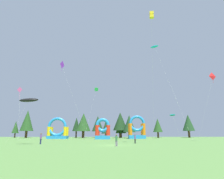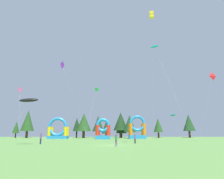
{
  "view_description": "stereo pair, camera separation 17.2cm",
  "coord_description": "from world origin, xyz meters",
  "px_view_note": "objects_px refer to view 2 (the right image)",
  "views": [
    {
      "loc": [
        -0.8,
        -31.7,
        1.91
      ],
      "look_at": [
        0.0,
        8.53,
        10.41
      ],
      "focal_mm": 32.62,
      "sensor_mm": 36.0,
      "label": 1
    },
    {
      "loc": [
        -0.63,
        -31.71,
        1.91
      ],
      "look_at": [
        0.0,
        8.53,
        10.41
      ],
      "focal_mm": 32.62,
      "sensor_mm": 36.0,
      "label": 2
    }
  ],
  "objects_px": {
    "kite_teal_parafoil": "(173,115)",
    "kite_yellow_box": "(151,15)",
    "kite_black_parafoil": "(29,100)",
    "inflatable_orange_dome": "(103,131)",
    "person_far_side": "(41,138)",
    "person_near_camera": "(135,138)",
    "person_midfield": "(116,139)",
    "kite_cyan_parafoil": "(155,47)",
    "inflatable_red_slide": "(137,130)",
    "kite_red_diamond": "(213,76)",
    "kite_purple_diamond": "(62,66)",
    "kite_green_box": "(97,90)",
    "inflatable_blue_arch": "(58,131)",
    "kite_pink_diamond": "(20,90)"
  },
  "relations": [
    {
      "from": "kite_pink_diamond",
      "to": "inflatable_orange_dome",
      "type": "xyz_separation_m",
      "value": [
        20.6,
        9.34,
        -10.06
      ]
    },
    {
      "from": "kite_teal_parafoil",
      "to": "person_far_side",
      "type": "distance_m",
      "value": 32.41
    },
    {
      "from": "kite_green_box",
      "to": "inflatable_red_slide",
      "type": "relative_size",
      "value": 2.22
    },
    {
      "from": "kite_yellow_box",
      "to": "kite_pink_diamond",
      "type": "bearing_deg",
      "value": 149.69
    },
    {
      "from": "kite_black_parafoil",
      "to": "kite_teal_parafoil",
      "type": "xyz_separation_m",
      "value": [
        29.05,
        18.68,
        -0.79
      ]
    },
    {
      "from": "kite_cyan_parafoil",
      "to": "person_midfield",
      "type": "relative_size",
      "value": 13.48
    },
    {
      "from": "kite_black_parafoil",
      "to": "person_midfield",
      "type": "distance_m",
      "value": 15.5
    },
    {
      "from": "kite_cyan_parafoil",
      "to": "inflatable_red_slide",
      "type": "distance_m",
      "value": 27.32
    },
    {
      "from": "kite_black_parafoil",
      "to": "kite_red_diamond",
      "type": "height_order",
      "value": "kite_red_diamond"
    },
    {
      "from": "kite_green_box",
      "to": "inflatable_orange_dome",
      "type": "height_order",
      "value": "kite_green_box"
    },
    {
      "from": "kite_black_parafoil",
      "to": "inflatable_red_slide",
      "type": "distance_m",
      "value": 38.82
    },
    {
      "from": "inflatable_blue_arch",
      "to": "kite_cyan_parafoil",
      "type": "bearing_deg",
      "value": -35.49
    },
    {
      "from": "kite_purple_diamond",
      "to": "person_far_side",
      "type": "bearing_deg",
      "value": -89.88
    },
    {
      "from": "person_far_side",
      "to": "person_midfield",
      "type": "bearing_deg",
      "value": 94.64
    },
    {
      "from": "kite_red_diamond",
      "to": "kite_pink_diamond",
      "type": "xyz_separation_m",
      "value": [
        -45.18,
        7.7,
        -1.69
      ]
    },
    {
      "from": "person_near_camera",
      "to": "person_midfield",
      "type": "bearing_deg",
      "value": 52.66
    },
    {
      "from": "kite_green_box",
      "to": "kite_red_diamond",
      "type": "bearing_deg",
      "value": -37.41
    },
    {
      "from": "kite_red_diamond",
      "to": "kite_pink_diamond",
      "type": "relative_size",
      "value": 1.14
    },
    {
      "from": "kite_green_box",
      "to": "inflatable_blue_arch",
      "type": "height_order",
      "value": "kite_green_box"
    },
    {
      "from": "kite_red_diamond",
      "to": "kite_yellow_box",
      "type": "bearing_deg",
      "value": -147.42
    },
    {
      "from": "person_midfield",
      "to": "inflatable_red_slide",
      "type": "bearing_deg",
      "value": 95.44
    },
    {
      "from": "kite_black_parafoil",
      "to": "kite_pink_diamond",
      "type": "distance_m",
      "value": 20.8
    },
    {
      "from": "kite_teal_parafoil",
      "to": "kite_yellow_box",
      "type": "bearing_deg",
      "value": -114.91
    },
    {
      "from": "kite_green_box",
      "to": "person_midfield",
      "type": "relative_size",
      "value": 9.55
    },
    {
      "from": "kite_black_parafoil",
      "to": "kite_yellow_box",
      "type": "xyz_separation_m",
      "value": [
        20.54,
        0.35,
        15.57
      ]
    },
    {
      "from": "inflatable_red_slide",
      "to": "inflatable_blue_arch",
      "type": "bearing_deg",
      "value": -179.14
    },
    {
      "from": "kite_red_diamond",
      "to": "kite_purple_diamond",
      "type": "xyz_separation_m",
      "value": [
        -34.16,
        3.6,
        3.54
      ]
    },
    {
      "from": "kite_green_box",
      "to": "inflatable_red_slide",
      "type": "distance_m",
      "value": 17.96
    },
    {
      "from": "kite_purple_diamond",
      "to": "person_far_side",
      "type": "relative_size",
      "value": 10.12
    },
    {
      "from": "kite_red_diamond",
      "to": "inflatable_orange_dome",
      "type": "height_order",
      "value": "kite_red_diamond"
    },
    {
      "from": "person_far_side",
      "to": "inflatable_red_slide",
      "type": "distance_m",
      "value": 35.94
    },
    {
      "from": "inflatable_blue_arch",
      "to": "kite_yellow_box",
      "type": "bearing_deg",
      "value": -53.21
    },
    {
      "from": "kite_green_box",
      "to": "inflatable_blue_arch",
      "type": "xyz_separation_m",
      "value": [
        -11.76,
        0.85,
        -12.99
      ]
    },
    {
      "from": "kite_cyan_parafoil",
      "to": "person_midfield",
      "type": "distance_m",
      "value": 27.9
    },
    {
      "from": "kite_teal_parafoil",
      "to": "kite_cyan_parafoil",
      "type": "bearing_deg",
      "value": -130.77
    },
    {
      "from": "kite_green_box",
      "to": "kite_teal_parafoil",
      "type": "bearing_deg",
      "value": -30.83
    },
    {
      "from": "kite_black_parafoil",
      "to": "inflatable_orange_dome",
      "type": "relative_size",
      "value": 1.26
    },
    {
      "from": "kite_purple_diamond",
      "to": "person_near_camera",
      "type": "bearing_deg",
      "value": -30.8
    },
    {
      "from": "kite_cyan_parafoil",
      "to": "person_midfield",
      "type": "bearing_deg",
      "value": -122.17
    },
    {
      "from": "kite_cyan_parafoil",
      "to": "kite_purple_diamond",
      "type": "distance_m",
      "value": 22.58
    },
    {
      "from": "person_far_side",
      "to": "kite_yellow_box",
      "type": "bearing_deg",
      "value": 112.12
    },
    {
      "from": "person_near_camera",
      "to": "person_midfield",
      "type": "relative_size",
      "value": 0.95
    },
    {
      "from": "kite_red_diamond",
      "to": "inflatable_red_slide",
      "type": "height_order",
      "value": "kite_red_diamond"
    },
    {
      "from": "kite_purple_diamond",
      "to": "inflatable_red_slide",
      "type": "bearing_deg",
      "value": 42.03
    },
    {
      "from": "kite_black_parafoil",
      "to": "inflatable_red_slide",
      "type": "height_order",
      "value": "kite_black_parafoil"
    },
    {
      "from": "kite_teal_parafoil",
      "to": "kite_green_box",
      "type": "xyz_separation_m",
      "value": [
        -20.02,
        11.95,
        9.05
      ]
    },
    {
      "from": "person_far_side",
      "to": "inflatable_red_slide",
      "type": "height_order",
      "value": "inflatable_red_slide"
    },
    {
      "from": "kite_red_diamond",
      "to": "inflatable_blue_arch",
      "type": "distance_m",
      "value": 45.6
    },
    {
      "from": "kite_yellow_box",
      "to": "person_near_camera",
      "type": "relative_size",
      "value": 14.74
    },
    {
      "from": "kite_yellow_box",
      "to": "kite_teal_parafoil",
      "type": "distance_m",
      "value": 26.0
    }
  ]
}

